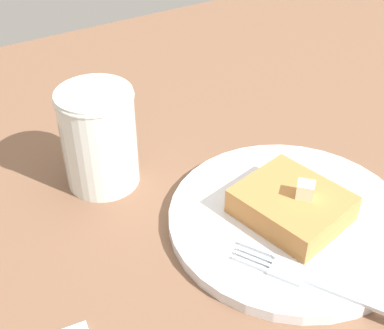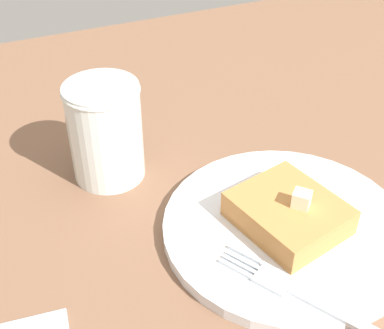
# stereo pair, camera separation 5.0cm
# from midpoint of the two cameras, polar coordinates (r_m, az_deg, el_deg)

# --- Properties ---
(plate) EXTENTS (0.23, 0.23, 0.01)m
(plate) POSITION_cam_midpoint_polar(r_m,az_deg,el_deg) (0.50, 12.84, -6.70)
(plate) COLOR silver
(plate) RESTS_ON table_surface
(toast_slice_center) EXTENTS (0.11, 0.10, 0.03)m
(toast_slice_center) POSITION_cam_midpoint_polar(r_m,az_deg,el_deg) (0.49, 13.12, -5.19)
(toast_slice_center) COLOR #B8793F
(toast_slice_center) RESTS_ON plate
(butter_pat_primary) EXTENTS (0.02, 0.02, 0.02)m
(butter_pat_primary) POSITION_cam_midpoint_polar(r_m,az_deg,el_deg) (0.48, 14.59, -3.73)
(butter_pat_primary) COLOR #F2ECCB
(butter_pat_primary) RESTS_ON toast_slice_center
(fork) EXTENTS (0.15, 0.09, 0.00)m
(fork) POSITION_cam_midpoint_polar(r_m,az_deg,el_deg) (0.44, 14.60, -13.32)
(fork) COLOR silver
(fork) RESTS_ON plate
(syrup_jar) EXTENTS (0.08, 0.08, 0.10)m
(syrup_jar) POSITION_cam_midpoint_polar(r_m,az_deg,el_deg) (0.54, -6.56, 3.02)
(syrup_jar) COLOR #371707
(syrup_jar) RESTS_ON table_surface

